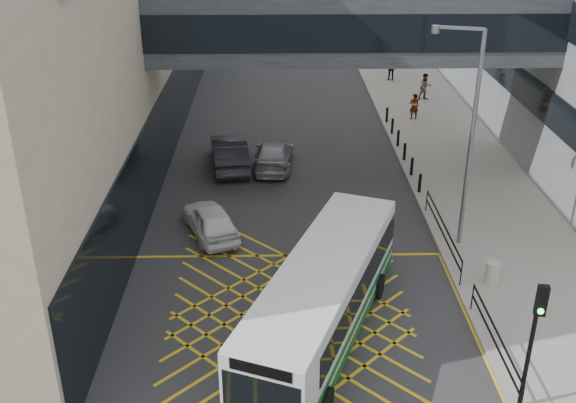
{
  "coord_description": "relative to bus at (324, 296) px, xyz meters",
  "views": [
    {
      "loc": [
        -0.45,
        -18.41,
        13.37
      ],
      "look_at": [
        0.0,
        4.0,
        2.6
      ],
      "focal_mm": 42.0,
      "sensor_mm": 36.0,
      "label": 1
    }
  ],
  "objects": [
    {
      "name": "pavement",
      "position": [
        7.98,
        15.68,
        -1.44
      ],
      "size": [
        6.0,
        54.0,
        0.16
      ],
      "primitive_type": "cube",
      "color": "gray",
      "rests_on": "ground"
    },
    {
      "name": "bollards",
      "position": [
        5.23,
        15.68,
        -0.91
      ],
      "size": [
        0.14,
        10.14,
        0.9
      ],
      "color": "black",
      "rests_on": "pavement"
    },
    {
      "name": "kerb_railings",
      "position": [
        5.13,
        2.46,
        -0.65
      ],
      "size": [
        0.05,
        12.54,
        1.0
      ],
      "color": "black",
      "rests_on": "pavement"
    },
    {
      "name": "skybridge",
      "position": [
        1.98,
        12.68,
        5.98
      ],
      "size": [
        20.0,
        4.1,
        3.0
      ],
      "color": "#363B41",
      "rests_on": "ground"
    },
    {
      "name": "car_dark",
      "position": [
        -3.82,
        14.24,
        -0.72
      ],
      "size": [
        2.69,
        5.37,
        1.61
      ],
      "primitive_type": "imported",
      "rotation": [
        0.0,
        0.0,
        3.28
      ],
      "color": "black",
      "rests_on": "ground"
    },
    {
      "name": "litter_bin",
      "position": [
        6.28,
        2.75,
        -0.92
      ],
      "size": [
        0.51,
        0.51,
        0.88
      ],
      "primitive_type": "cylinder",
      "color": "#ADA89E",
      "rests_on": "pavement"
    },
    {
      "name": "traffic_light",
      "position": [
        5.21,
        -3.6,
        1.29
      ],
      "size": [
        0.31,
        0.48,
        4.08
      ],
      "rotation": [
        0.0,
        0.0,
        -0.18
      ],
      "color": "black",
      "rests_on": "pavement"
    },
    {
      "name": "box_junction",
      "position": [
        -1.02,
        0.68,
        -1.52
      ],
      "size": [
        12.0,
        9.0,
        0.01
      ],
      "color": "gold",
      "rests_on": "ground"
    },
    {
      "name": "street_lamp",
      "position": [
        5.68,
        5.87,
        3.5
      ],
      "size": [
        1.92,
        0.74,
        8.54
      ],
      "rotation": [
        0.0,
        0.0,
        -0.27
      ],
      "color": "slate",
      "rests_on": "pavement"
    },
    {
      "name": "pedestrian_a",
      "position": [
        6.93,
        21.22,
        -0.58
      ],
      "size": [
        0.67,
        0.52,
        1.58
      ],
      "primitive_type": "imported",
      "rotation": [
        0.0,
        0.0,
        3.25
      ],
      "color": "gray",
      "rests_on": "pavement"
    },
    {
      "name": "car_silver",
      "position": [
        -1.58,
        14.23,
        -0.82
      ],
      "size": [
        2.29,
        4.7,
        1.42
      ],
      "primitive_type": "imported",
      "rotation": [
        0.0,
        0.0,
        3.06
      ],
      "color": "gray",
      "rests_on": "ground"
    },
    {
      "name": "pedestrian_c",
      "position": [
        6.95,
        29.97,
        -0.48
      ],
      "size": [
        1.09,
        0.6,
        1.77
      ],
      "primitive_type": "imported",
      "rotation": [
        0.0,
        0.0,
        3.05
      ],
      "color": "gray",
      "rests_on": "pavement"
    },
    {
      "name": "bus",
      "position": [
        0.0,
        0.0,
        0.0
      ],
      "size": [
        5.88,
        10.28,
        2.84
      ],
      "rotation": [
        0.0,
        0.0,
        -0.38
      ],
      "color": "silver",
      "rests_on": "ground"
    },
    {
      "name": "ground",
      "position": [
        -1.02,
        0.68,
        -1.52
      ],
      "size": [
        120.0,
        120.0,
        0.0
      ],
      "primitive_type": "plane",
      "color": "#333335"
    },
    {
      "name": "car_white",
      "position": [
        -4.18,
        6.97,
        -0.84
      ],
      "size": [
        3.21,
        4.66,
        1.37
      ],
      "primitive_type": "imported",
      "rotation": [
        0.0,
        0.0,
        3.51
      ],
      "color": "white",
      "rests_on": "ground"
    },
    {
      "name": "pedestrian_b",
      "position": [
        8.41,
        25.18,
        -0.5
      ],
      "size": [
        0.93,
        0.66,
        1.74
      ],
      "primitive_type": "imported",
      "rotation": [
        0.0,
        0.0,
        0.21
      ],
      "color": "gray",
      "rests_on": "pavement"
    }
  ]
}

